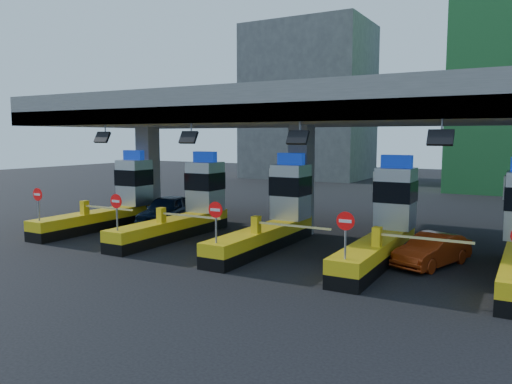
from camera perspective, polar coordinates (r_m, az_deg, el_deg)
The scene contains 9 objects.
ground at distance 22.76m, azimuth 1.99°, elevation -6.17°, with size 120.00×120.00×0.00m, color black.
toll_canopy at distance 24.83m, azimuth 5.14°, elevation 9.09°, with size 28.00×12.09×7.00m.
toll_lane_far_left at distance 28.66m, azimuth -15.76°, elevation -0.98°, with size 4.43×8.00×4.16m.
toll_lane_left at distance 25.38m, azimuth -7.77°, elevation -1.71°, with size 4.43×8.00×4.16m.
toll_lane_center at distance 22.74m, azimuth 2.33°, elevation -2.60°, with size 4.43×8.00×4.16m.
toll_lane_right at distance 20.97m, azimuth 14.60°, elevation -3.56°, with size 4.43×8.00×4.16m.
bg_building_concrete at distance 60.90m, azimuth 6.03°, elevation 10.14°, with size 14.00×10.00×18.00m, color #4C4C49.
van at distance 28.44m, azimuth -10.15°, elevation -2.05°, with size 1.96×4.86×1.66m, color black.
red_car at distance 20.31m, azimuth 19.50°, elevation -6.28°, with size 1.31×3.75×1.24m, color maroon.
Camera 1 is at (10.24, -19.72, 4.93)m, focal length 35.00 mm.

